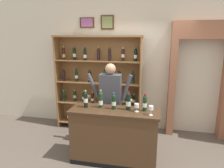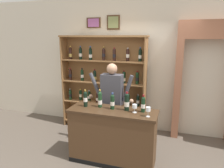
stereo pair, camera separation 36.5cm
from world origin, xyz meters
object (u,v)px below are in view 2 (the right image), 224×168
(tasting_bottle_riserva, at_px, (85,99))
(wine_glass_left, at_px, (135,107))
(tasting_bottle_rosso, at_px, (143,104))
(tasting_bottle_vin_santo, at_px, (127,102))
(shopkeeper, at_px, (112,97))
(tasting_counter, at_px, (113,136))
(wine_shelf, at_px, (103,81))
(tasting_bottle_chianti, at_px, (100,99))
(wine_glass_spare, at_px, (148,110))
(tasting_bottle_grappa, at_px, (112,101))

(tasting_bottle_riserva, relative_size, wine_glass_left, 2.21)
(tasting_bottle_rosso, relative_size, wine_glass_left, 2.11)
(tasting_bottle_riserva, bearing_deg, tasting_bottle_vin_santo, 2.27)
(shopkeeper, bearing_deg, tasting_bottle_rosso, -33.57)
(tasting_counter, relative_size, wine_glass_left, 10.87)
(wine_shelf, distance_m, shopkeeper, 0.89)
(tasting_bottle_chianti, distance_m, wine_glass_left, 0.63)
(tasting_bottle_riserva, relative_size, tasting_bottle_rosso, 1.05)
(tasting_bottle_chianti, bearing_deg, tasting_bottle_vin_santo, -2.21)
(tasting_bottle_chianti, bearing_deg, tasting_counter, -16.49)
(tasting_bottle_chianti, distance_m, wine_glass_spare, 0.88)
(wine_shelf, bearing_deg, tasting_bottle_chianti, -72.33)
(tasting_bottle_grappa, height_order, tasting_bottle_vin_santo, tasting_bottle_vin_santo)
(tasting_counter, height_order, tasting_bottle_grappa, tasting_bottle_grappa)
(wine_shelf, bearing_deg, shopkeeper, -59.00)
(wine_shelf, height_order, shopkeeper, wine_shelf)
(tasting_bottle_riserva, distance_m, wine_glass_left, 0.88)
(tasting_counter, relative_size, shopkeeper, 0.90)
(tasting_bottle_grappa, xyz_separation_m, wine_glass_spare, (0.62, -0.16, -0.02))
(tasting_counter, bearing_deg, wine_glass_left, 0.18)
(wine_glass_spare, bearing_deg, shopkeeper, 141.41)
(tasting_bottle_chianti, xyz_separation_m, wine_glass_left, (0.63, -0.07, -0.04))
(tasting_bottle_chianti, relative_size, wine_glass_spare, 2.06)
(tasting_counter, bearing_deg, tasting_bottle_vin_santo, 13.92)
(wine_shelf, bearing_deg, tasting_counter, -63.47)
(shopkeeper, xyz_separation_m, tasting_bottle_grappa, (0.16, -0.47, 0.06))
(tasting_bottle_riserva, bearing_deg, wine_glass_left, -1.70)
(tasting_counter, bearing_deg, tasting_bottle_chianti, 163.51)
(tasting_bottle_chianti, xyz_separation_m, wine_glass_spare, (0.86, -0.19, -0.03))
(wine_shelf, xyz_separation_m, tasting_bottle_riserva, (0.13, -1.24, -0.06))
(wine_glass_spare, bearing_deg, wine_glass_left, 154.32)
(tasting_bottle_grappa, bearing_deg, tasting_bottle_riserva, -177.83)
(tasting_bottle_rosso, bearing_deg, tasting_counter, -172.37)
(wine_shelf, distance_m, tasting_bottle_chianti, 1.26)
(tasting_bottle_chianti, bearing_deg, wine_glass_spare, -12.23)
(shopkeeper, height_order, wine_glass_spare, shopkeeper)
(wine_shelf, height_order, tasting_bottle_riserva, wine_shelf)
(wine_glass_left, bearing_deg, tasting_bottle_rosso, 27.59)
(tasting_bottle_grappa, bearing_deg, tasting_bottle_rosso, 2.30)
(tasting_counter, xyz_separation_m, tasting_bottle_grappa, (-0.02, 0.05, 0.61))
(wine_shelf, bearing_deg, wine_glass_left, -51.59)
(wine_shelf, xyz_separation_m, wine_glass_left, (1.01, -1.27, -0.10))
(wine_shelf, xyz_separation_m, tasting_bottle_vin_santo, (0.86, -1.22, -0.05))
(shopkeeper, height_order, tasting_bottle_riserva, shopkeeper)
(shopkeeper, relative_size, tasting_bottle_rosso, 5.74)
(wine_shelf, relative_size, tasting_bottle_riserva, 7.14)
(tasting_counter, height_order, shopkeeper, shopkeeper)
(shopkeeper, height_order, tasting_bottle_vin_santo, shopkeeper)
(shopkeeper, xyz_separation_m, wine_glass_spare, (0.79, -0.63, 0.04))
(wine_shelf, xyz_separation_m, shopkeeper, (0.45, -0.75, -0.13))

